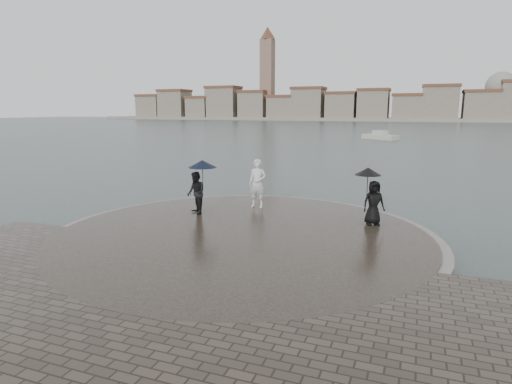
% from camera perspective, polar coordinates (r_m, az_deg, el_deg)
% --- Properties ---
extents(ground, '(400.00, 400.00, 0.00)m').
position_cam_1_polar(ground, '(10.97, -9.17, -11.96)').
color(ground, '#2B3835').
rests_on(ground, ground).
extents(kerb_ring, '(12.50, 12.50, 0.32)m').
position_cam_1_polar(kerb_ring, '(13.86, -1.93, -6.20)').
color(kerb_ring, gray).
rests_on(kerb_ring, ground).
extents(quay_tip, '(11.90, 11.90, 0.36)m').
position_cam_1_polar(quay_tip, '(13.86, -1.93, -6.11)').
color(quay_tip, '#2D261E').
rests_on(quay_tip, ground).
extents(statue, '(0.74, 0.51, 1.95)m').
position_cam_1_polar(statue, '(17.13, 0.20, 1.16)').
color(statue, white).
rests_on(statue, quay_tip).
extents(visitor_left, '(1.29, 1.13, 2.04)m').
position_cam_1_polar(visitor_left, '(16.16, -7.75, 1.07)').
color(visitor_left, black).
rests_on(visitor_left, quay_tip).
extents(visitor_right, '(1.15, 0.95, 1.95)m').
position_cam_1_polar(visitor_right, '(15.06, 15.21, -0.22)').
color(visitor_right, black).
rests_on(visitor_right, quay_tip).
extents(far_skyline, '(260.00, 20.00, 37.00)m').
position_cam_1_polar(far_skyline, '(169.81, 17.34, 10.90)').
color(far_skyline, gray).
rests_on(far_skyline, ground).
extents(boats, '(31.45, 26.20, 1.50)m').
position_cam_1_polar(boats, '(54.29, 29.09, 5.48)').
color(boats, beige).
rests_on(boats, ground).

